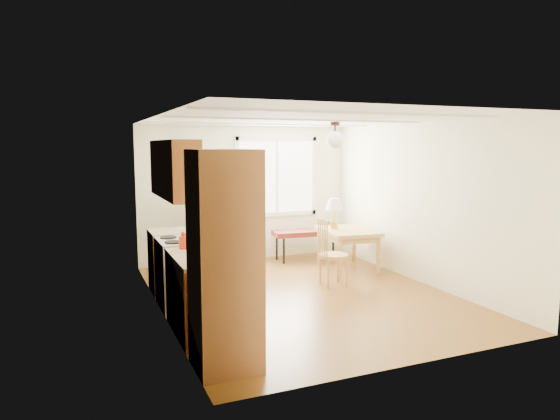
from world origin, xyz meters
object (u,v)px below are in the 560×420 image
refrigerator (219,223)px  dining_table (348,235)px  bench (305,234)px  chair (328,248)px

refrigerator → dining_table: size_ratio=1.40×
refrigerator → bench: size_ratio=1.35×
refrigerator → bench: (1.74, 0.25, -0.35)m
refrigerator → dining_table: refrigerator is taller
dining_table → chair: size_ratio=1.17×
bench → refrigerator: bearing=-165.7°
refrigerator → chair: 1.99m
refrigerator → dining_table: (2.11, -0.68, -0.25)m
refrigerator → bench: 1.79m
dining_table → chair: 1.15m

